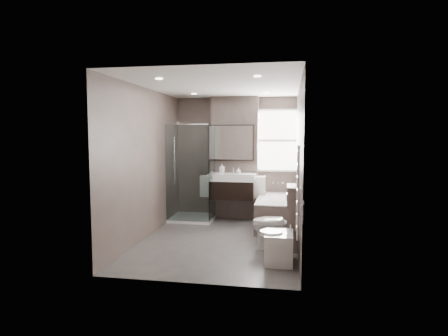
% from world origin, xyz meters
% --- Properties ---
extents(room, '(2.70, 3.90, 2.70)m').
position_xyz_m(room, '(0.00, 0.00, 1.30)').
color(room, '#494543').
rests_on(room, ground).
extents(vanity_pier, '(1.00, 0.25, 2.60)m').
position_xyz_m(vanity_pier, '(0.00, 1.77, 1.30)').
color(vanity_pier, '#544742').
rests_on(vanity_pier, ground).
extents(vanity, '(0.95, 0.47, 0.66)m').
position_xyz_m(vanity, '(0.00, 1.43, 0.74)').
color(vanity, black).
rests_on(vanity, vanity_pier).
extents(mirror_cabinet, '(0.86, 0.08, 0.76)m').
position_xyz_m(mirror_cabinet, '(0.00, 1.61, 1.63)').
color(mirror_cabinet, black).
rests_on(mirror_cabinet, vanity_pier).
extents(towel_left, '(0.24, 0.06, 0.44)m').
position_xyz_m(towel_left, '(-0.56, 1.40, 0.72)').
color(towel_left, silver).
rests_on(towel_left, vanity_pier).
extents(towel_right, '(0.24, 0.06, 0.44)m').
position_xyz_m(towel_right, '(0.56, 1.40, 0.72)').
color(towel_right, silver).
rests_on(towel_right, vanity_pier).
extents(shower_enclosure, '(0.90, 0.90, 2.00)m').
position_xyz_m(shower_enclosure, '(-0.75, 1.35, 0.49)').
color(shower_enclosure, white).
rests_on(shower_enclosure, ground).
extents(bathtub, '(0.75, 1.60, 0.57)m').
position_xyz_m(bathtub, '(0.92, 1.10, 0.32)').
color(bathtub, '#544742').
rests_on(bathtub, ground).
extents(window, '(0.98, 0.06, 1.33)m').
position_xyz_m(window, '(0.90, 1.88, 1.68)').
color(window, white).
rests_on(window, room).
extents(toilet, '(0.83, 0.55, 0.79)m').
position_xyz_m(toilet, '(0.97, -0.32, 0.40)').
color(toilet, white).
rests_on(toilet, ground).
extents(cistern_box, '(0.19, 0.55, 1.00)m').
position_xyz_m(cistern_box, '(1.21, -0.25, 0.50)').
color(cistern_box, '#544742').
rests_on(cistern_box, ground).
extents(bidet, '(0.46, 0.54, 0.55)m').
position_xyz_m(bidet, '(1.01, -0.97, 0.23)').
color(bidet, white).
rests_on(bidet, ground).
extents(towel_radiator, '(0.03, 0.49, 1.10)m').
position_xyz_m(towel_radiator, '(1.25, -1.60, 1.12)').
color(towel_radiator, silver).
rests_on(towel_radiator, room).
extents(soap_bottle_a, '(0.09, 0.09, 0.20)m').
position_xyz_m(soap_bottle_a, '(-0.22, 1.43, 1.10)').
color(soap_bottle_a, white).
rests_on(soap_bottle_a, vanity).
extents(soap_bottle_b, '(0.09, 0.09, 0.12)m').
position_xyz_m(soap_bottle_b, '(0.12, 1.49, 1.06)').
color(soap_bottle_b, white).
rests_on(soap_bottle_b, vanity).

